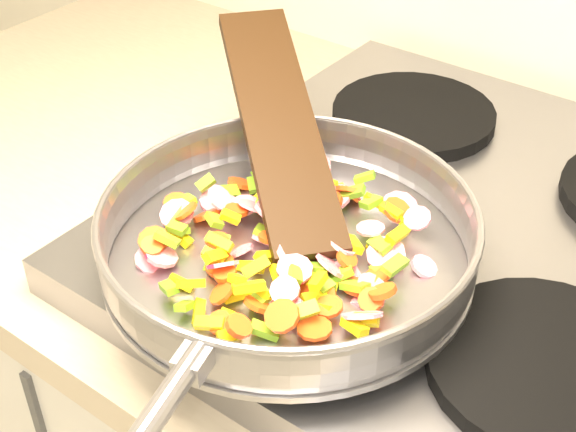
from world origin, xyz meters
The scene contains 7 objects.
cooktop centered at (-0.70, 1.67, 0.92)m, with size 0.60×0.60×0.04m, color #939399.
grate_fl centered at (-0.84, 1.52, 0.95)m, with size 0.19×0.19×0.02m, color black.
grate_fr centered at (-0.56, 1.52, 0.95)m, with size 0.19×0.19×0.02m, color black.
grate_bl centered at (-0.84, 1.81, 0.95)m, with size 0.19×0.19×0.02m, color black.
saute_pan centered at (-0.79, 1.50, 0.99)m, with size 0.37×0.53×0.06m.
vegetable_heap centered at (-0.79, 1.49, 0.98)m, with size 0.26×0.25×0.05m.
wooden_spatula centered at (-0.87, 1.58, 1.03)m, with size 0.30×0.07×0.01m, color black.
Camera 1 is at (-0.46, 1.06, 1.41)m, focal length 50.00 mm.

